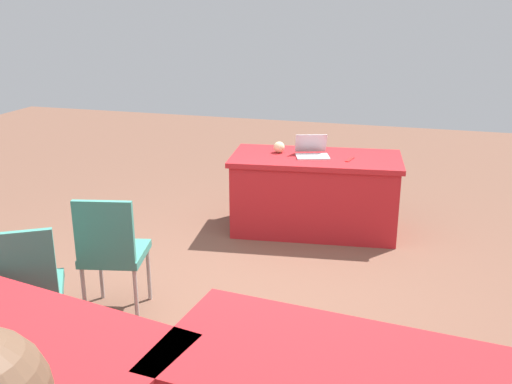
% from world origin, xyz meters
% --- Properties ---
extents(ground_plane, '(14.40, 14.40, 0.00)m').
position_xyz_m(ground_plane, '(0.00, 0.00, 0.00)').
color(ground_plane, brown).
extents(table_foreground, '(1.76, 1.01, 0.78)m').
position_xyz_m(table_foreground, '(-0.26, -1.69, 0.39)').
color(table_foreground, '#AD1E23').
rests_on(table_foreground, ground).
extents(chair_near_front, '(0.52, 0.52, 0.95)m').
position_xyz_m(chair_near_front, '(0.84, 0.43, 0.55)').
color(chair_near_front, '#9E9993').
rests_on(chair_near_front, ground).
extents(chair_tucked_left, '(0.61, 0.61, 0.97)m').
position_xyz_m(chair_tucked_left, '(1.05, 1.13, 0.56)').
color(chair_tucked_left, '#9E9993').
rests_on(chair_tucked_left, ground).
extents(laptop_silver, '(0.39, 0.38, 0.21)m').
position_xyz_m(laptop_silver, '(-0.22, -1.68, 0.82)').
color(laptop_silver, silver).
rests_on(laptop_silver, table_foreground).
extents(yarn_ball, '(0.11, 0.11, 0.11)m').
position_xyz_m(yarn_ball, '(0.13, -1.73, 0.84)').
color(yarn_ball, beige).
rests_on(yarn_ball, table_foreground).
extents(scissors_red, '(0.07, 0.18, 0.01)m').
position_xyz_m(scissors_red, '(-0.60, -1.64, 0.78)').
color(scissors_red, red).
rests_on(scissors_red, table_foreground).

